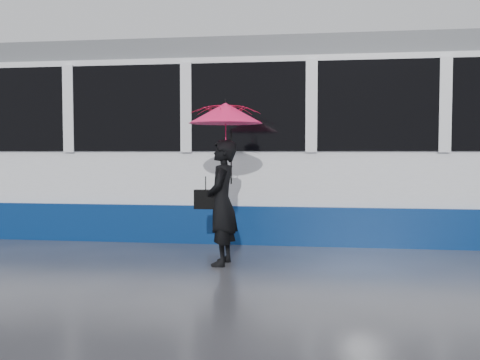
# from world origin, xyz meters

# --- Properties ---
(ground) EXTENTS (90.00, 90.00, 0.00)m
(ground) POSITION_xyz_m (0.00, 0.00, 0.00)
(ground) COLOR #2E2E33
(ground) RESTS_ON ground
(rails) EXTENTS (34.00, 1.51, 0.02)m
(rails) POSITION_xyz_m (0.00, 2.50, 0.01)
(rails) COLOR #3F3D38
(rails) RESTS_ON ground
(tram) EXTENTS (26.00, 2.56, 3.35)m
(tram) POSITION_xyz_m (2.07, 2.50, 1.64)
(tram) COLOR white
(tram) RESTS_ON ground
(woman) EXTENTS (0.41, 0.61, 1.65)m
(woman) POSITION_xyz_m (0.42, -0.29, 0.82)
(woman) COLOR black
(woman) RESTS_ON ground
(umbrella) EXTENTS (0.99, 0.99, 1.11)m
(umbrella) POSITION_xyz_m (0.47, -0.29, 1.80)
(umbrella) COLOR #E41379
(umbrella) RESTS_ON ground
(handbag) EXTENTS (0.30, 0.14, 0.43)m
(handbag) POSITION_xyz_m (0.20, -0.27, 0.86)
(handbag) COLOR black
(handbag) RESTS_ON ground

